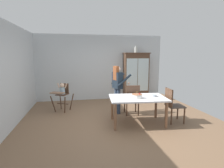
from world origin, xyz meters
The scene contains 12 objects.
ground_plane centered at (0.00, 0.00, 0.00)m, with size 6.24×6.24×0.00m, color brown.
wall_back centered at (0.00, 2.63, 1.35)m, with size 5.32×0.06×2.70m, color silver.
wall_left centered at (-2.63, 0.00, 1.35)m, with size 0.06×5.32×2.70m, color silver.
china_cabinet centered at (1.50, 2.37, 0.99)m, with size 1.09×0.48×1.97m.
ceramic_vase centered at (1.47, 2.37, 2.09)m, with size 0.13×0.13×0.27m.
high_chair_with_toddler centered at (-1.47, 1.18, 0.65)m, with size 0.77×0.84×0.95m.
adult_person centered at (0.30, 0.61, 0.97)m, with size 0.61×0.60×1.53m.
dining_table centered at (0.64, -0.37, 0.65)m, with size 1.59×1.12×0.74m.
birthday_cake centered at (0.58, -0.47, 0.79)m, with size 0.28×0.28×0.19m.
serving_bowl centered at (1.09, -0.36, 0.77)m, with size 0.18×0.18×0.06m, color #B2BCC6.
dining_chair_far_side centered at (0.71, 0.34, 0.56)m, with size 0.48×0.48×0.96m.
dining_chair_right_end centered at (1.60, -0.46, 0.56)m, with size 0.47×0.47×0.96m.
Camera 1 is at (-0.95, -4.86, 1.86)m, focal length 28.59 mm.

